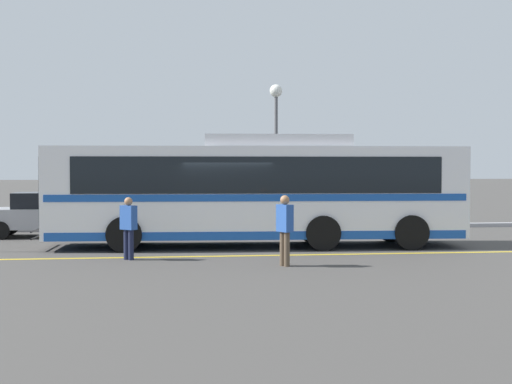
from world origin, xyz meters
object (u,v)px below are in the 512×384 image
object	(u,v)px
street_lamp	(276,122)
pedestrian_1	(129,225)
transit_bus	(257,190)
parked_car_2	(195,213)
pedestrian_0	(285,226)
parked_car_1	(42,215)

from	to	relation	value
street_lamp	pedestrian_1	bearing A→B (deg)	-118.49
pedestrian_1	street_lamp	distance (m)	11.53
transit_bus	parked_car_2	distance (m)	4.50
parked_car_2	street_lamp	xyz separation A→B (m)	(3.33, 3.02, 3.42)
pedestrian_1	street_lamp	xyz separation A→B (m)	(5.28, 9.72, 3.26)
pedestrian_0	street_lamp	world-z (taller)	street_lamp
parked_car_1	parked_car_2	world-z (taller)	parked_car_1
parked_car_1	pedestrian_1	bearing A→B (deg)	24.82
pedestrian_1	transit_bus	bearing A→B (deg)	78.92
parked_car_1	pedestrian_1	distance (m)	7.26
parked_car_1	parked_car_2	size ratio (longest dim) A/B	0.84
parked_car_2	street_lamp	bearing A→B (deg)	-48.97
transit_bus	pedestrian_0	bearing A→B (deg)	-175.00
parked_car_1	pedestrian_0	size ratio (longest dim) A/B	2.39
transit_bus	pedestrian_1	bearing A→B (deg)	128.97
pedestrian_0	pedestrian_1	bearing A→B (deg)	39.74
transit_bus	street_lamp	bearing A→B (deg)	-10.26
parked_car_1	transit_bus	bearing A→B (deg)	58.94
transit_bus	parked_car_1	xyz separation A→B (m)	(-6.88, 3.85, -0.95)
transit_bus	pedestrian_1	xyz separation A→B (m)	(-3.62, -2.64, -0.79)
transit_bus	pedestrian_0	distance (m)	4.33
street_lamp	parked_car_1	bearing A→B (deg)	-159.26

